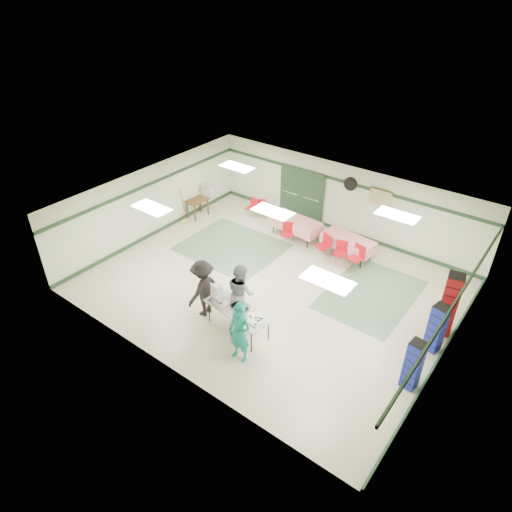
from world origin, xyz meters
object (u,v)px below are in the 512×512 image
Objects in this scene: volunteer_teal at (240,332)px; dining_table_b at (296,224)px; crate_stack_red at (449,305)px; volunteer_grey at (241,292)px; chair_loose_a at (261,207)px; office_printer at (209,189)px; crate_stack_blue_a at (436,328)px; crate_stack_blue_b at (413,365)px; chair_c at (358,255)px; chair_d at (287,231)px; chair_a at (341,250)px; chair_b at (324,244)px; volunteer_dark at (203,288)px; broom at (183,204)px; chair_loose_b at (253,206)px; serving_table at (238,311)px; printer_table at (197,202)px; dining_table_a at (348,242)px.

volunteer_teal reaches higher than dining_table_b.
volunteer_grey is at bearing -148.90° from crate_stack_red.
volunteer_grey is at bearing -99.37° from chair_loose_a.
office_printer is at bearing -16.16° from volunteer_grey.
crate_stack_blue_a is 1.03× the size of crate_stack_blue_b.
chair_c is 2.83m from chair_d.
dining_table_b is at bearing 163.13° from crate_stack_red.
crate_stack_blue_a is at bearing -44.55° from chair_a.
crate_stack_blue_b is (4.92, 0.52, -0.21)m from volunteer_grey.
dining_table_b is 1.68m from chair_b.
chair_a is 1.80× the size of office_printer.
broom is at bearing -131.61° from volunteer_dark.
crate_stack_red is at bearing -19.56° from office_printer.
volunteer_grey is 6.25m from chair_loose_b.
volunteer_dark is at bearing -108.99° from chair_d.
serving_table is 5.58m from dining_table_b.
volunteer_grey is at bearing 126.96° from volunteer_teal.
chair_a is 1.03× the size of chair_d.
office_printer is at bearing -171.52° from dining_table_b.
volunteer_teal is 5.63m from chair_b.
office_printer is (-5.67, 5.04, 0.22)m from serving_table.
chair_b is 1.27m from chair_c.
broom is (-0.08, -0.69, 0.14)m from printer_table.
chair_loose_b is (-5.10, 0.84, -0.06)m from chair_c.
broom is at bearing -159.17° from dining_table_a.
printer_table is 1.87× the size of office_printer.
volunteer_grey is 1.12m from volunteer_dark.
volunteer_dark reaches higher than dining_table_a.
dining_table_b is 1.02× the size of crate_stack_red.
crate_stack_blue_b is at bearing -2.56° from broom.
volunteer_teal is at bearing -65.32° from dining_table_b.
chair_a is (1.92, 4.79, -0.37)m from volunteer_dark.
crate_stack_blue_a is at bearing -28.32° from dining_table_a.
chair_loose_a is (-4.27, 6.60, -0.42)m from volunteer_teal.
volunteer_grey is 6.61m from printer_table.
printer_table is (-1.83, -1.30, 0.13)m from chair_loose_b.
office_printer reaches higher than serving_table.
dining_table_b is (-2.20, -0.00, 0.00)m from dining_table_a.
serving_table is 0.61m from volunteer_grey.
volunteer_grey reaches higher than serving_table.
broom is at bearing -158.17° from chair_c.
crate_stack_blue_b is 11.06m from office_printer.
chair_d is at bearing 160.92° from crate_stack_blue_a.
dining_table_b is 2.38× the size of chair_loose_b.
serving_table is 5.38m from dining_table_a.
volunteer_grey is (-1.00, 1.29, 0.03)m from volunteer_teal.
crate_stack_red is at bearing 46.52° from volunteer_teal.
dining_table_a is 4.45m from crate_stack_red.
printer_table is at bearing 173.90° from chair_loose_a.
office_printer is (-6.31, 0.26, 0.40)m from chair_a.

